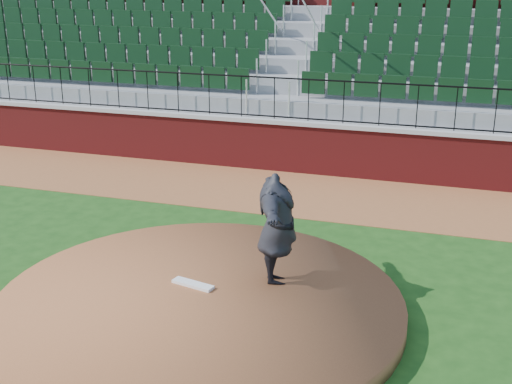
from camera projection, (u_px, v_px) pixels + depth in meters
The scene contains 10 objects.
ground at pixel (226, 303), 10.19m from camera, with size 90.00×90.00×0.00m, color #194413.
warning_track at pixel (308, 193), 15.07m from camera, with size 34.00×3.20×0.01m, color brown.
field_wall at pixel (324, 150), 16.32m from camera, with size 34.00×0.35×1.20m, color maroon.
wall_cap at pixel (325, 124), 16.11m from camera, with size 34.00×0.45×0.10m, color #B7B7B7.
wall_railing at pixel (326, 101), 15.93m from camera, with size 34.00×0.05×1.00m, color black, non-canonical shape.
seating_stands at pixel (347, 65), 18.23m from camera, with size 34.00×5.10×4.60m, color gray, non-canonical shape.
concourse_wall at pixel (364, 38), 20.62m from camera, with size 34.00×0.50×5.50m, color maroon.
pitchers_mound at pixel (200, 305), 9.87m from camera, with size 6.00×6.00×0.25m, color brown.
pitching_rubber at pixel (193, 284), 10.19m from camera, with size 0.68×0.17×0.05m, color white.
pitcher at pixel (277, 229), 10.05m from camera, with size 2.15×0.59×1.75m, color black.
Camera 1 is at (3.19, -8.55, 4.87)m, focal length 47.07 mm.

